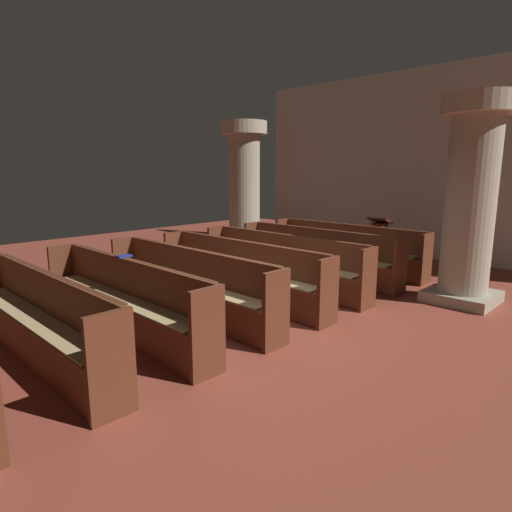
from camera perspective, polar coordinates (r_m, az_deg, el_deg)
name	(u,v)px	position (r m, az deg, el deg)	size (l,w,h in m)	color
ground_plane	(256,316)	(6.53, 0.01, -7.83)	(19.20, 19.20, 0.00)	brown
back_wall	(435,165)	(11.35, 22.43, 11.00)	(10.00, 0.16, 4.50)	beige
pew_row_0	(346,246)	(9.57, 11.70, 1.28)	(3.62, 0.46, 0.97)	brown
pew_row_1	(316,253)	(8.71, 7.93, 0.44)	(3.62, 0.46, 0.97)	brown
pew_row_2	(281,260)	(7.90, 3.36, -0.59)	(3.62, 0.47, 0.97)	brown
pew_row_3	(239,270)	(7.15, -2.21, -1.83)	(3.62, 0.46, 0.97)	brown
pew_row_4	(187,281)	(6.49, -9.00, -3.31)	(3.62, 0.46, 0.97)	brown
pew_row_5	(122,296)	(5.95, -17.20, -5.04)	(3.62, 0.47, 0.97)	brown
pew_row_6	(37,315)	(5.56, -26.85, -6.93)	(3.62, 0.46, 0.97)	brown
pillar_aisle_side	(471,198)	(7.68, 26.35, 6.87)	(1.10, 1.10, 3.27)	#9F967E
pillar_far_side	(244,188)	(10.72, -1.56, 8.93)	(1.10, 1.10, 3.27)	#9F967E
lectern	(378,245)	(10.30, 15.78, 1.43)	(0.48, 0.45, 1.08)	#411E13
hymn_book	(124,256)	(6.13, -16.97, -0.02)	(0.14, 0.20, 0.03)	navy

